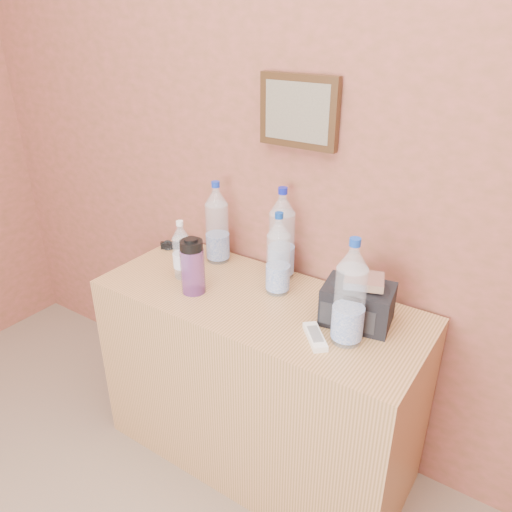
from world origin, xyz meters
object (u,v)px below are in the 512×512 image
Objects in this scene: pet_large_c at (278,258)px; dresser at (258,381)px; pet_large_d at (350,298)px; pet_small at (182,253)px; ac_remote at (315,337)px; nalgene_bottle at (193,266)px; pet_large_a at (217,227)px; pet_large_b at (282,238)px; sunglasses at (175,245)px; toiletry_bag at (358,302)px; foil_packet at (364,281)px.

dresser is at bearing -108.37° from pet_large_c.
pet_large_d is 0.72m from pet_small.
pet_small is at bearing -140.60° from ac_remote.
ac_remote is (0.52, -0.02, -0.10)m from nalgene_bottle.
ac_remote is at bearing -24.57° from pet_large_a.
pet_large_d reaches higher than pet_large_c.
sunglasses is (-0.51, -0.05, -0.14)m from pet_large_b.
pet_large_d is (0.37, -0.05, 0.54)m from dresser.
toiletry_bag is at bearing 14.50° from nalgene_bottle.
ac_remote is (0.60, -0.28, -0.14)m from pet_large_a.
dresser is 8.50× the size of ac_remote.
sunglasses is at bearing 139.11° from pet_small.
pet_large_d is at bearing -32.75° from pet_large_b.
toiletry_bag is 1.81× the size of foil_packet.
pet_small is at bearing -176.31° from dresser.
foil_packet is (0.40, -0.15, 0.01)m from pet_large_b.
pet_large_a is 0.68m from ac_remote.
pet_large_b is 1.02× the size of pet_large_d.
nalgene_bottle is 1.74× the size of foil_packet.
pet_large_d is at bearing -47.26° from sunglasses.
pet_large_c is 2.17× the size of ac_remote.
ac_remote is at bearing -1.98° from nalgene_bottle.
dresser is 0.53m from pet_large_c.
pet_large_d reaches higher than pet_large_a.
toiletry_bag is (0.67, -0.11, -0.08)m from pet_large_a.
pet_large_b is 0.36m from nalgene_bottle.
toiletry_bag reaches higher than dresser.
foil_packet is at bearing 13.36° from nalgene_bottle.
toiletry_bag is (-0.02, 0.12, -0.08)m from pet_large_d.
pet_large_c reaches higher than toiletry_bag.
sunglasses is at bearing -150.23° from ac_remote.
nalgene_bottle is at bearing -176.84° from pet_large_d.
nalgene_bottle is 0.61m from toiletry_bag.
sunglasses is 1.01× the size of foil_packet.
pet_large_c is 0.37m from pet_large_d.
foil_packet is (0.91, -0.10, 0.15)m from sunglasses.
sunglasses is (-0.31, 0.24, -0.09)m from nalgene_bottle.
pet_large_d is 0.11m from foil_packet.
foil_packet is (0.08, 0.16, 0.16)m from ac_remote.
nalgene_bottle is (-0.20, -0.29, -0.05)m from pet_large_b.
nalgene_bottle is (-0.60, -0.03, -0.05)m from pet_large_d.
pet_small is 0.64m from ac_remote.
pet_large_d reaches higher than dresser.
ac_remote is 0.19m from toiletry_bag.
dresser is at bearing -50.19° from sunglasses.
pet_small is 0.13m from nalgene_bottle.
pet_large_c is 2.53× the size of foil_packet.
pet_small is (-0.31, -0.22, -0.06)m from pet_large_b.
pet_large_d reaches higher than foil_packet.
dresser is at bearing 179.95° from toiletry_bag.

